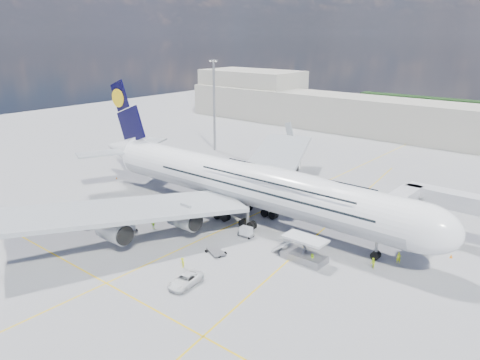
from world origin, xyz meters
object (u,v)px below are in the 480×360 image
Objects in this scene: light_mast at (214,104)px; crew_loader at (373,263)px; cone_wing_left_inner at (227,197)px; cone_wing_left_outer at (259,177)px; dolly_nose_far at (216,251)px; jet_bridge at (438,204)px; crew_van at (312,259)px; dolly_row_c at (144,211)px; catering_truck_outer at (286,164)px; cone_nose at (451,256)px; cone_tail at (117,178)px; catering_truck_inner at (282,171)px; dolly_nose_near at (246,231)px; dolly_row_b at (84,222)px; crew_wing at (153,224)px; cone_wing_right_outer at (122,236)px; cone_wing_right_inner at (97,230)px; crew_nose at (399,258)px; crew_tug at (182,263)px; cargo_loader at (304,252)px; dolly_row_a at (130,225)px; dolly_back at (121,218)px; baggage_tug at (121,228)px; service_van at (185,280)px; airliner at (247,183)px.

light_mast is 77.07m from crew_loader.
cone_wing_left_outer reaches higher than cone_wing_left_inner.
jet_bridge is at bearing 69.98° from dolly_nose_far.
crew_van is (-11.26, -18.39, -6.00)m from jet_bridge.
catering_truck_outer is (4.53, 40.53, 1.46)m from dolly_row_c.
cone_nose is 72.42m from cone_tail.
catering_truck_inner is 6.01m from catering_truck_outer.
dolly_row_b is at bearing -155.02° from dolly_nose_near.
crew_wing reaches higher than cone_tail.
crew_van is 31.61m from cone_wing_right_outer.
crew_nose is at bearing 26.40° from cone_wing_right_inner.
cone_nose is at bearing 60.26° from crew_tug.
cone_wing_right_outer is at bearing -155.96° from cargo_loader.
cone_wing_right_inner reaches higher than dolly_row_c.
crew_van is at bearing -12.48° from dolly_nose_near.
crew_nose is 2.89× the size of cone_wing_right_inner.
cargo_loader reaches higher than crew_tug.
dolly_nose_far is 23.28m from crew_loader.
jet_bridge is at bearing 55.29° from dolly_row_a.
crew_van is 3.32× the size of cone_tail.
dolly_row_b is 6.25× the size of cone_wing_left_inner.
crew_tug is at bearing -24.82° from cone_tail.
catering_truck_outer is at bearing 121.78° from catering_truck_inner.
catering_truck_inner is at bearing 51.14° from dolly_back.
crew_loader is 3.30× the size of cone_wing_left_inner.
dolly_back reaches higher than cone_wing_left_inner.
crew_loader is 1.06× the size of crew_tug.
crew_nose is 3.30× the size of cone_wing_left_outer.
light_mast is at bearing 45.80° from crew_wing.
crew_van is 2.93× the size of cone_nose.
jet_bridge is at bearing -19.02° from light_mast.
cone_wing_left_inner is 0.81× the size of cone_wing_right_inner.
dolly_row_b is (20.68, -55.98, -12.22)m from light_mast.
dolly_row_b is 0.94× the size of baggage_tug.
catering_truck_inner is 42.89m from crew_van.
dolly_back reaches higher than cone_nose.
crew_nose is 3.30× the size of cone_wing_right_outer.
baggage_tug is 2.00× the size of crew_wing.
dolly_row_a reaches higher than service_van.
cone_wing_right_inner is (3.54, 0.09, -0.70)m from dolly_row_b.
cargo_loader is 47.38m from catering_truck_outer.
cone_wing_right_inner reaches higher than dolly_nose_far.
crew_nose is at bearing -99.43° from jet_bridge.
cone_wing_right_outer is (29.28, -54.39, -12.95)m from light_mast.
cone_wing_right_outer is (-1.35, -5.57, -0.56)m from crew_wing.
cargo_loader is 30.36m from dolly_row_a.
airliner reaches higher than dolly_row_a.
service_van is at bearing -150.53° from crew_nose.
dolly_back is at bearing -154.74° from cone_nose.
dolly_row_b is (-36.14, -13.88, -0.26)m from cargo_loader.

